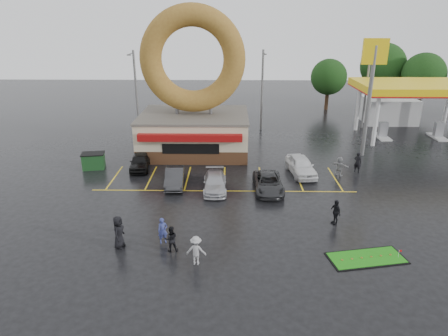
{
  "coord_description": "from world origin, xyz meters",
  "views": [
    {
      "loc": [
        0.48,
        -24.13,
        12.3
      ],
      "look_at": [
        0.03,
        2.49,
        2.2
      ],
      "focal_mm": 32.0,
      "sensor_mm": 36.0,
      "label": 1
    }
  ],
  "objects_px": {
    "shell_sign": "(372,76)",
    "dumpster": "(94,161)",
    "streetlight_mid": "(262,88)",
    "streetlight_right": "(367,87)",
    "donut_shop": "(194,106)",
    "putting_green": "(366,258)",
    "gas_station": "(404,99)",
    "car_dgrey": "(175,177)",
    "streetlight_left": "(136,90)",
    "car_white": "(301,166)",
    "person_blue": "(163,231)",
    "car_grey": "(268,183)",
    "person_cameraman": "(336,212)",
    "car_silver": "(215,183)",
    "car_black": "(140,161)"
  },
  "relations": [
    {
      "from": "gas_station",
      "to": "dumpster",
      "type": "relative_size",
      "value": 7.58
    },
    {
      "from": "person_blue",
      "to": "person_cameraman",
      "type": "bearing_deg",
      "value": -8.82
    },
    {
      "from": "streetlight_mid",
      "to": "car_grey",
      "type": "xyz_separation_m",
      "value": [
        -0.67,
        -17.42,
        -4.15
      ]
    },
    {
      "from": "donut_shop",
      "to": "person_blue",
      "type": "relative_size",
      "value": 8.72
    },
    {
      "from": "streetlight_mid",
      "to": "streetlight_right",
      "type": "xyz_separation_m",
      "value": [
        12.0,
        1.0,
        0.0
      ]
    },
    {
      "from": "shell_sign",
      "to": "car_white",
      "type": "distance_m",
      "value": 10.67
    },
    {
      "from": "car_silver",
      "to": "car_grey",
      "type": "relative_size",
      "value": 0.93
    },
    {
      "from": "gas_station",
      "to": "person_blue",
      "type": "distance_m",
      "value": 34.31
    },
    {
      "from": "donut_shop",
      "to": "streetlight_right",
      "type": "bearing_deg",
      "value": 25.21
    },
    {
      "from": "car_black",
      "to": "person_cameraman",
      "type": "relative_size",
      "value": 2.38
    },
    {
      "from": "shell_sign",
      "to": "car_dgrey",
      "type": "bearing_deg",
      "value": -155.82
    },
    {
      "from": "streetlight_right",
      "to": "car_white",
      "type": "relative_size",
      "value": 2.01
    },
    {
      "from": "car_black",
      "to": "car_dgrey",
      "type": "xyz_separation_m",
      "value": [
        3.47,
        -3.56,
        -0.01
      ]
    },
    {
      "from": "gas_station",
      "to": "donut_shop",
      "type": "bearing_deg",
      "value": -160.89
    },
    {
      "from": "car_grey",
      "to": "car_silver",
      "type": "bearing_deg",
      "value": 177.99
    },
    {
      "from": "shell_sign",
      "to": "dumpster",
      "type": "height_order",
      "value": "shell_sign"
    },
    {
      "from": "donut_shop",
      "to": "car_dgrey",
      "type": "relative_size",
      "value": 3.39
    },
    {
      "from": "streetlight_left",
      "to": "person_cameraman",
      "type": "height_order",
      "value": "streetlight_left"
    },
    {
      "from": "car_black",
      "to": "person_blue",
      "type": "relative_size",
      "value": 2.52
    },
    {
      "from": "donut_shop",
      "to": "streetlight_mid",
      "type": "xyz_separation_m",
      "value": [
        7.0,
        7.95,
        0.32
      ]
    },
    {
      "from": "shell_sign",
      "to": "streetlight_left",
      "type": "bearing_deg",
      "value": 161.01
    },
    {
      "from": "gas_station",
      "to": "car_grey",
      "type": "bearing_deg",
      "value": -133.71
    },
    {
      "from": "shell_sign",
      "to": "person_blue",
      "type": "distance_m",
      "value": 23.83
    },
    {
      "from": "donut_shop",
      "to": "putting_green",
      "type": "distance_m",
      "value": 21.89
    },
    {
      "from": "donut_shop",
      "to": "shell_sign",
      "type": "distance_m",
      "value": 16.29
    },
    {
      "from": "car_black",
      "to": "person_blue",
      "type": "height_order",
      "value": "person_blue"
    },
    {
      "from": "gas_station",
      "to": "shell_sign",
      "type": "relative_size",
      "value": 1.29
    },
    {
      "from": "streetlight_mid",
      "to": "car_dgrey",
      "type": "bearing_deg",
      "value": -115.45
    },
    {
      "from": "donut_shop",
      "to": "car_silver",
      "type": "bearing_deg",
      "value": -76.14
    },
    {
      "from": "streetlight_left",
      "to": "streetlight_right",
      "type": "distance_m",
      "value": 26.08
    },
    {
      "from": "person_blue",
      "to": "car_black",
      "type": "bearing_deg",
      "value": 86.24
    },
    {
      "from": "person_cameraman",
      "to": "streetlight_left",
      "type": "bearing_deg",
      "value": -160.35
    },
    {
      "from": "car_dgrey",
      "to": "person_blue",
      "type": "xyz_separation_m",
      "value": [
        0.45,
        -8.43,
        0.12
      ]
    },
    {
      "from": "shell_sign",
      "to": "putting_green",
      "type": "xyz_separation_m",
      "value": [
        -5.08,
        -17.47,
        -7.34
      ]
    },
    {
      "from": "streetlight_left",
      "to": "car_silver",
      "type": "relative_size",
      "value": 2.15
    },
    {
      "from": "putting_green",
      "to": "shell_sign",
      "type": "bearing_deg",
      "value": 73.79
    },
    {
      "from": "car_grey",
      "to": "dumpster",
      "type": "distance_m",
      "value": 15.33
    },
    {
      "from": "donut_shop",
      "to": "car_grey",
      "type": "bearing_deg",
      "value": -56.24
    },
    {
      "from": "gas_station",
      "to": "shell_sign",
      "type": "xyz_separation_m",
      "value": [
        -7.0,
        -8.94,
        3.68
      ]
    },
    {
      "from": "shell_sign",
      "to": "putting_green",
      "type": "relative_size",
      "value": 2.4
    },
    {
      "from": "streetlight_mid",
      "to": "shell_sign",
      "type": "bearing_deg",
      "value": -44.73
    },
    {
      "from": "streetlight_left",
      "to": "car_grey",
      "type": "xyz_separation_m",
      "value": [
        13.33,
        -16.42,
        -4.15
      ]
    },
    {
      "from": "car_black",
      "to": "car_white",
      "type": "distance_m",
      "value": 13.7
    },
    {
      "from": "car_grey",
      "to": "car_white",
      "type": "relative_size",
      "value": 1.01
    },
    {
      "from": "car_dgrey",
      "to": "person_cameraman",
      "type": "xyz_separation_m",
      "value": [
        10.97,
        -5.99,
        0.16
      ]
    },
    {
      "from": "car_grey",
      "to": "person_cameraman",
      "type": "bearing_deg",
      "value": -54.21
    },
    {
      "from": "streetlight_right",
      "to": "car_black",
      "type": "relative_size",
      "value": 2.31
    },
    {
      "from": "shell_sign",
      "to": "car_black",
      "type": "height_order",
      "value": "shell_sign"
    },
    {
      "from": "dumpster",
      "to": "streetlight_right",
      "type": "bearing_deg",
      "value": 16.56
    },
    {
      "from": "shell_sign",
      "to": "car_dgrey",
      "type": "relative_size",
      "value": 2.66
    }
  ]
}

